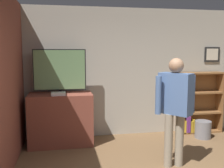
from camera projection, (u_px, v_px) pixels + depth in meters
wall_back at (131, 72)px, 5.62m from camera, size 6.40×0.09×2.70m
wall_side_brick at (7, 82)px, 3.85m from camera, size 0.06×4.34×2.70m
tv_ledge at (61, 119)px, 5.06m from camera, size 1.20×0.63×0.99m
television at (60, 71)px, 5.00m from camera, size 0.99×0.22×0.85m
game_console at (58, 94)px, 4.83m from camera, size 0.26×0.20×0.05m
remote_loose at (55, 95)px, 4.76m from camera, size 0.09×0.14×0.02m
bookshelf at (196, 105)px, 5.81m from camera, size 0.94×0.28×1.35m
person at (175, 102)px, 4.01m from camera, size 0.64×0.52×1.70m
waste_bin at (203, 129)px, 5.45m from camera, size 0.33×0.33×0.36m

